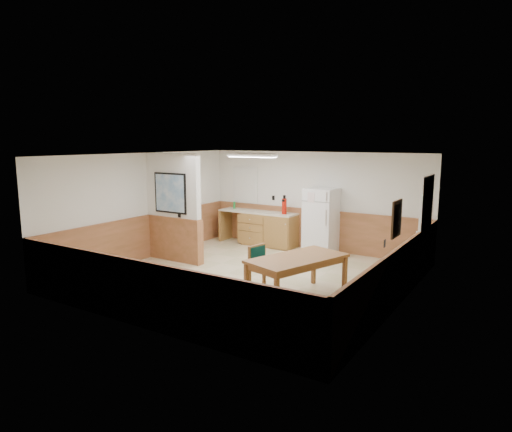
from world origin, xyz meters
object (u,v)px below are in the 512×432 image
Objects in this scene: dining_table at (297,262)px; dining_chair at (261,264)px; dining_bench at (373,294)px; fire_extinguisher at (284,206)px; soap_bottle at (234,205)px; refrigerator at (321,221)px.

dining_chair reaches higher than dining_table.
dining_bench is (1.40, -0.05, -0.32)m from dining_table.
dining_table is at bearing -176.21° from dining_bench.
fire_extinguisher reaches higher than dining_table.
fire_extinguisher is at bearing 140.61° from dining_table.
dining_table is at bearing -59.11° from fire_extinguisher.
soap_bottle reaches higher than dining_bench.
refrigerator is at bearing -2.29° from fire_extinguisher.
refrigerator reaches higher than fire_extinguisher.
dining_table is 2.34× the size of dining_chair.
dining_bench is 4.80m from fire_extinguisher.
soap_bottle is at bearing 152.38° from dining_bench.
soap_bottle is at bearing 156.34° from dining_table.
dining_chair is 4.36m from soap_bottle.
fire_extinguisher is at bearing 123.47° from dining_chair.
fire_extinguisher is at bearing 142.27° from dining_bench.
dining_bench is 2.20m from dining_chair.
fire_extinguisher is at bearing 179.65° from refrigerator.
dining_chair is (0.19, -3.16, -0.32)m from refrigerator.
dining_bench is 7.75× the size of soap_bottle.
soap_bottle is (-2.67, 0.10, 0.18)m from refrigerator.
fire_extinguisher is 2.51× the size of soap_bottle.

